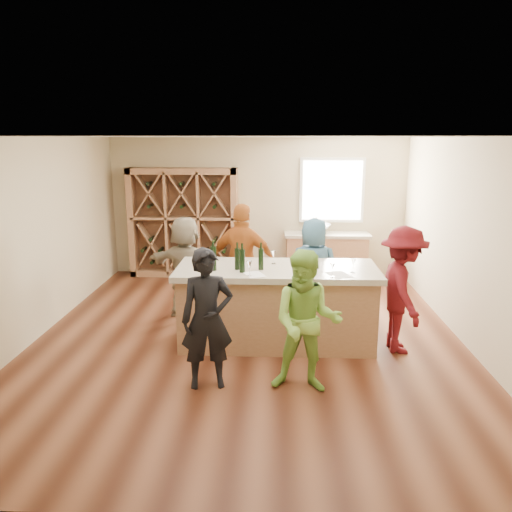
{
  "coord_description": "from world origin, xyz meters",
  "views": [
    {
      "loc": [
        0.39,
        -6.68,
        2.79
      ],
      "look_at": [
        0.1,
        0.2,
        1.15
      ],
      "focal_mm": 35.0,
      "sensor_mm": 36.0,
      "label": 1
    }
  ],
  "objects_px": {
    "wine_bottle_c": "(237,259)",
    "person_far_left": "(186,267)",
    "sink": "(317,229)",
    "tasting_counter_base": "(277,308)",
    "wine_rack": "(184,223)",
    "person_near_left": "(207,319)",
    "person_near_right": "(307,322)",
    "person_far_mid": "(243,263)",
    "person_far_right": "(313,270)",
    "wine_bottle_d": "(242,261)",
    "wine_bottle_a": "(213,258)",
    "wine_bottle_e": "(261,259)",
    "person_server": "(402,290)"
  },
  "relations": [
    {
      "from": "wine_bottle_c",
      "to": "person_far_left",
      "type": "relative_size",
      "value": 0.18
    },
    {
      "from": "sink",
      "to": "tasting_counter_base",
      "type": "xyz_separation_m",
      "value": [
        -0.8,
        -3.36,
        -0.51
      ]
    },
    {
      "from": "wine_rack",
      "to": "person_near_left",
      "type": "distance_m",
      "value": 4.85
    },
    {
      "from": "person_near_right",
      "to": "person_far_left",
      "type": "height_order",
      "value": "person_near_right"
    },
    {
      "from": "person_near_left",
      "to": "person_near_right",
      "type": "xyz_separation_m",
      "value": [
        1.11,
        -0.05,
        0.0
      ]
    },
    {
      "from": "wine_rack",
      "to": "person_near_right",
      "type": "relative_size",
      "value": 1.36
    },
    {
      "from": "sink",
      "to": "person_far_mid",
      "type": "xyz_separation_m",
      "value": [
        -1.32,
        -2.46,
        -0.1
      ]
    },
    {
      "from": "tasting_counter_base",
      "to": "person_far_right",
      "type": "distance_m",
      "value": 1.1
    },
    {
      "from": "wine_rack",
      "to": "sink",
      "type": "height_order",
      "value": "wine_rack"
    },
    {
      "from": "wine_bottle_c",
      "to": "person_far_mid",
      "type": "bearing_deg",
      "value": 89.64
    },
    {
      "from": "wine_bottle_d",
      "to": "person_far_mid",
      "type": "relative_size",
      "value": 0.17
    },
    {
      "from": "wine_bottle_a",
      "to": "wine_bottle_e",
      "type": "height_order",
      "value": "wine_bottle_a"
    },
    {
      "from": "wine_bottle_a",
      "to": "person_near_left",
      "type": "relative_size",
      "value": 0.2
    },
    {
      "from": "wine_rack",
      "to": "wine_bottle_a",
      "type": "height_order",
      "value": "wine_rack"
    },
    {
      "from": "sink",
      "to": "person_near_right",
      "type": "height_order",
      "value": "person_near_right"
    },
    {
      "from": "wine_bottle_c",
      "to": "person_far_left",
      "type": "distance_m",
      "value": 1.51
    },
    {
      "from": "tasting_counter_base",
      "to": "person_server",
      "type": "relative_size",
      "value": 1.54
    },
    {
      "from": "wine_rack",
      "to": "tasting_counter_base",
      "type": "relative_size",
      "value": 0.85
    },
    {
      "from": "person_far_mid",
      "to": "person_far_left",
      "type": "relative_size",
      "value": 1.13
    },
    {
      "from": "wine_bottle_a",
      "to": "person_far_right",
      "type": "distance_m",
      "value": 1.82
    },
    {
      "from": "wine_bottle_a",
      "to": "wine_bottle_e",
      "type": "xyz_separation_m",
      "value": [
        0.63,
        0.06,
        -0.02
      ]
    },
    {
      "from": "wine_bottle_c",
      "to": "person_far_right",
      "type": "xyz_separation_m",
      "value": [
        1.09,
        1.02,
        -0.42
      ]
    },
    {
      "from": "tasting_counter_base",
      "to": "wine_bottle_d",
      "type": "xyz_separation_m",
      "value": [
        -0.45,
        -0.27,
        0.73
      ]
    },
    {
      "from": "person_near_left",
      "to": "wine_bottle_d",
      "type": "bearing_deg",
      "value": 61.22
    },
    {
      "from": "wine_rack",
      "to": "wine_bottle_c",
      "type": "relative_size",
      "value": 7.64
    },
    {
      "from": "tasting_counter_base",
      "to": "wine_bottle_a",
      "type": "xyz_separation_m",
      "value": [
        -0.84,
        -0.18,
        0.74
      ]
    },
    {
      "from": "wine_bottle_a",
      "to": "wine_bottle_c",
      "type": "xyz_separation_m",
      "value": [
        0.31,
        0.06,
        -0.02
      ]
    },
    {
      "from": "wine_bottle_d",
      "to": "person_far_left",
      "type": "distance_m",
      "value": 1.66
    },
    {
      "from": "wine_bottle_d",
      "to": "wine_bottle_e",
      "type": "xyz_separation_m",
      "value": [
        0.24,
        0.15,
        -0.01
      ]
    },
    {
      "from": "sink",
      "to": "person_server",
      "type": "distance_m",
      "value": 3.65
    },
    {
      "from": "wine_bottle_c",
      "to": "person_far_mid",
      "type": "distance_m",
      "value": 1.07
    },
    {
      "from": "wine_bottle_a",
      "to": "person_far_mid",
      "type": "xyz_separation_m",
      "value": [
        0.32,
        1.09,
        -0.33
      ]
    },
    {
      "from": "wine_bottle_d",
      "to": "tasting_counter_base",
      "type": "bearing_deg",
      "value": 30.56
    },
    {
      "from": "wine_bottle_c",
      "to": "tasting_counter_base",
      "type": "bearing_deg",
      "value": 13.24
    },
    {
      "from": "wine_bottle_e",
      "to": "person_near_left",
      "type": "xyz_separation_m",
      "value": [
        -0.57,
        -1.16,
        -0.41
      ]
    },
    {
      "from": "sink",
      "to": "wine_bottle_c",
      "type": "relative_size",
      "value": 1.88
    },
    {
      "from": "person_near_right",
      "to": "person_far_right",
      "type": "bearing_deg",
      "value": 90.89
    },
    {
      "from": "wine_bottle_d",
      "to": "person_far_mid",
      "type": "xyz_separation_m",
      "value": [
        -0.07,
        1.17,
        -0.32
      ]
    },
    {
      "from": "tasting_counter_base",
      "to": "wine_bottle_a",
      "type": "bearing_deg",
      "value": -167.6
    },
    {
      "from": "wine_bottle_e",
      "to": "person_far_left",
      "type": "bearing_deg",
      "value": 137.05
    },
    {
      "from": "wine_rack",
      "to": "person_far_right",
      "type": "xyz_separation_m",
      "value": [
        2.46,
        -2.54,
        -0.29
      ]
    },
    {
      "from": "wine_bottle_d",
      "to": "person_far_right",
      "type": "height_order",
      "value": "person_far_right"
    },
    {
      "from": "wine_bottle_a",
      "to": "person_far_left",
      "type": "bearing_deg",
      "value": 116.27
    },
    {
      "from": "wine_rack",
      "to": "person_far_mid",
      "type": "bearing_deg",
      "value": -61.37
    },
    {
      "from": "wine_bottle_d",
      "to": "person_near_left",
      "type": "height_order",
      "value": "person_near_left"
    },
    {
      "from": "person_near_left",
      "to": "person_far_left",
      "type": "height_order",
      "value": "same"
    },
    {
      "from": "person_near_left",
      "to": "wine_bottle_a",
      "type": "bearing_deg",
      "value": 82.22
    },
    {
      "from": "wine_bottle_d",
      "to": "person_far_right",
      "type": "distance_m",
      "value": 1.6
    },
    {
      "from": "tasting_counter_base",
      "to": "person_far_right",
      "type": "bearing_deg",
      "value": 57.92
    },
    {
      "from": "wine_rack",
      "to": "wine_bottle_e",
      "type": "relative_size",
      "value": 7.73
    }
  ]
}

